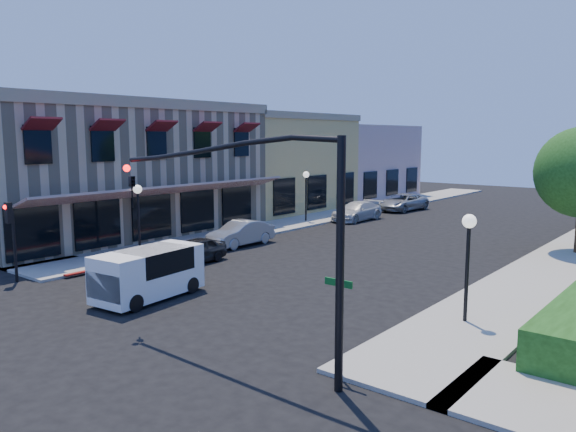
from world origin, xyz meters
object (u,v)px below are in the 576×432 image
Objects in this scene: signal_mast_arm at (269,212)px; lamppost_left_near at (138,201)px; white_van at (147,271)px; parked_car_d at (403,202)px; parked_car_b at (241,233)px; lamppost_right_near at (468,240)px; street_name_sign at (338,310)px; parked_car_c at (357,211)px; secondary_signal at (11,227)px; lamppost_left_far at (306,183)px; parked_car_a at (194,251)px.

lamppost_left_near is (-14.36, 6.50, -1.35)m from signal_mast_arm.
parked_car_d is at bearing 98.85° from white_van.
parked_car_d is (0.00, 19.00, -0.00)m from parked_car_b.
lamppost_right_near is 0.86× the size of parked_car_b.
street_name_sign reaches higher than parked_car_c.
street_name_sign is 0.58× the size of white_van.
secondary_signal is 20.60m from lamppost_left_far.
lamppost_left_far is at bearing 91.39° from secondary_signal.
lamppost_left_far is at bearing 99.46° from parked_car_a.
parked_car_b reaches higher than parked_car_a.
lamppost_left_near is 0.83× the size of white_van.
lamppost_left_far is 10.46m from parked_car_d.
lamppost_left_far is 22.02m from lamppost_right_near.
lamppost_left_near is 14.00m from lamppost_left_far.
parked_car_c is (0.00, 12.00, -0.01)m from parked_car_b.
signal_mast_arm reaches higher than lamppost_left_far.
lamppost_left_far reaches higher than street_name_sign.
white_van is 28.95m from parked_car_d.
signal_mast_arm is at bearing -24.37° from lamppost_left_near.
parked_car_b is 0.85× the size of parked_car_d.
lamppost_right_near is 0.77× the size of parked_car_c.
parked_car_a is (-3.05, 4.96, -0.45)m from white_van.
lamppost_left_near reaches higher than white_van.
parked_car_c is 7.00m from parked_car_d.
street_name_sign is 0.51× the size of parked_car_d.
parked_car_c is at bearing 89.09° from parked_car_a.
parked_car_c is at bearing 121.00° from street_name_sign.
parked_car_a is 0.86× the size of parked_car_b.
lamppost_left_far is at bearing -125.34° from parked_car_c.
lamppost_right_near is 0.83× the size of white_van.
secondary_signal is at bearing -179.63° from signal_mast_arm.
secondary_signal is at bearing -92.23° from parked_car_c.
signal_mast_arm is at bearing -60.71° from parked_car_c.
lamppost_left_near reaches higher than street_name_sign.
lamppost_left_near is at bearing 179.88° from parked_car_a.
parked_car_b is at bearing 65.30° from lamppost_left_near.
street_name_sign is at bearing -56.86° from parked_car_c.
signal_mast_arm is 1.86× the size of white_van.
lamppost_left_near is 24.20m from parked_car_d.
white_van is at bearing -70.04° from lamppost_left_far.
white_van is at bearing 172.60° from street_name_sign.
white_van is (6.25, 1.99, -1.26)m from secondary_signal.
signal_mast_arm reaches higher than parked_car_b.
signal_mast_arm is at bearing -112.12° from lamppost_right_near.
lamppost_left_near is at bearing 160.07° from street_name_sign.
parked_car_c is at bearing 52.52° from lamppost_left_far.
parked_car_a is at bearing 178.44° from lamppost_right_near.
lamppost_right_near is at bearing 80.22° from street_name_sign.
parked_car_d is (1.80, 30.59, -1.64)m from secondary_signal.
white_van is at bearing -75.26° from parked_car_d.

